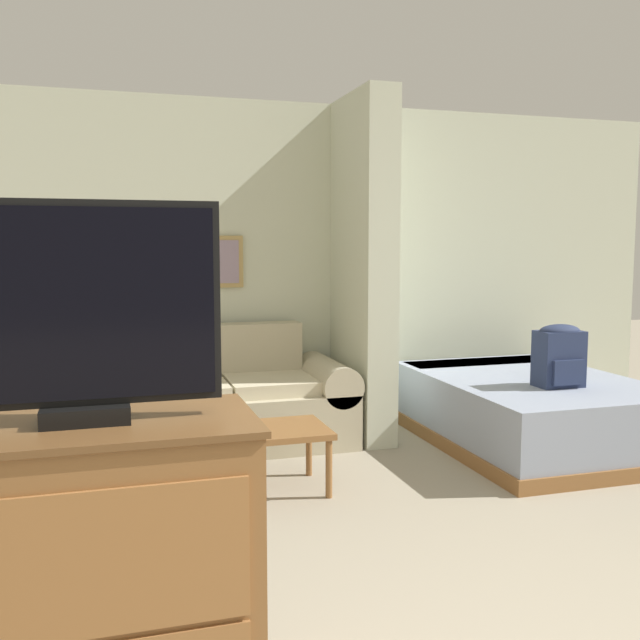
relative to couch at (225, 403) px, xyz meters
The scene contains 10 objects.
wall_back 1.19m from the couch, 45.51° to the left, with size 6.95×0.16×2.60m.
wall_partition_pillar 1.45m from the couch, ahead, with size 0.24×0.87×2.60m.
couch is the anchor object (origin of this frame).
coffee_table 1.06m from the couch, 85.29° to the right, with size 0.71×0.51×0.39m.
side_table 1.06m from the couch, behind, with size 0.46×0.46×0.54m.
table_lamp 1.17m from the couch, behind, with size 0.32×0.32×0.44m.
tv_dresser 3.21m from the couch, 106.14° to the right, with size 0.95×0.51×0.99m.
tv 3.35m from the couch, 106.14° to the right, with size 0.76×0.16×0.62m.
bed 2.26m from the couch, 15.32° to the right, with size 1.43×1.97×0.50m.
backpack 2.41m from the couch, 23.97° to the right, with size 0.32×0.23×0.44m.
Camera 1 is at (-1.31, -1.42, 1.49)m, focal length 40.00 mm.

